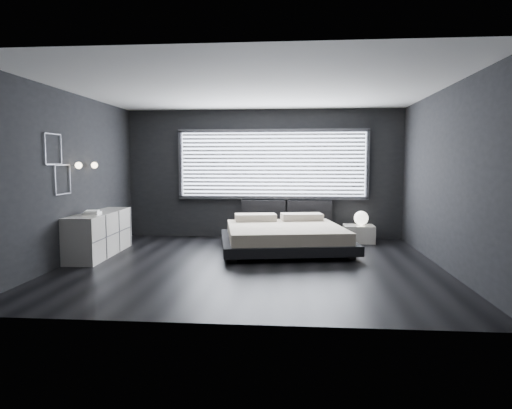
{
  "coord_description": "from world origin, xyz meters",
  "views": [
    {
      "loc": [
        0.7,
        -7.23,
        1.64
      ],
      "look_at": [
        0.0,
        0.85,
        0.9
      ],
      "focal_mm": 32.0,
      "sensor_mm": 36.0,
      "label": 1
    }
  ],
  "objects": [
    {
      "name": "wall_art_lower",
      "position": [
        -2.98,
        -0.3,
        1.38
      ],
      "size": [
        0.01,
        0.48,
        0.48
      ],
      "color": "#47474C",
      "rests_on": "ground"
    },
    {
      "name": "bed",
      "position": [
        0.5,
        1.27,
        0.28
      ],
      "size": [
        2.69,
        2.6,
        0.6
      ],
      "color": "black",
      "rests_on": "ground"
    },
    {
      "name": "wall_art_upper",
      "position": [
        -2.98,
        -0.55,
        1.85
      ],
      "size": [
        0.01,
        0.48,
        0.48
      ],
      "color": "#47474C",
      "rests_on": "ground"
    },
    {
      "name": "book_stack",
      "position": [
        -2.75,
        0.22,
        0.8
      ],
      "size": [
        0.3,
        0.37,
        0.07
      ],
      "color": "white",
      "rests_on": "dresser"
    },
    {
      "name": "room",
      "position": [
        0.0,
        0.0,
        1.4
      ],
      "size": [
        6.04,
        6.0,
        2.8
      ],
      "color": "black",
      "rests_on": "ground"
    },
    {
      "name": "headboard",
      "position": [
        0.51,
        2.64,
        0.57
      ],
      "size": [
        1.96,
        0.16,
        0.52
      ],
      "color": "black",
      "rests_on": "ground"
    },
    {
      "name": "nightstand",
      "position": [
        2.02,
        2.25,
        0.18
      ],
      "size": [
        0.61,
        0.51,
        0.36
      ],
      "primitive_type": "cube",
      "rotation": [
        0.0,
        0.0,
        -0.0
      ],
      "color": "silver",
      "rests_on": "ground"
    },
    {
      "name": "sconce_near",
      "position": [
        -2.88,
        0.05,
        1.6
      ],
      "size": [
        0.18,
        0.11,
        0.11
      ],
      "color": "silver",
      "rests_on": "ground"
    },
    {
      "name": "window",
      "position": [
        0.2,
        2.7,
        1.61
      ],
      "size": [
        4.14,
        0.09,
        1.52
      ],
      "color": "white",
      "rests_on": "ground"
    },
    {
      "name": "dresser",
      "position": [
        -2.78,
        0.54,
        0.38
      ],
      "size": [
        0.61,
        1.94,
        0.77
      ],
      "color": "silver",
      "rests_on": "ground"
    },
    {
      "name": "sconce_far",
      "position": [
        -2.88,
        0.65,
        1.6
      ],
      "size": [
        0.18,
        0.11,
        0.11
      ],
      "color": "silver",
      "rests_on": "ground"
    },
    {
      "name": "orb_lamp",
      "position": [
        2.06,
        2.28,
        0.5
      ],
      "size": [
        0.29,
        0.29,
        0.29
      ],
      "primitive_type": "sphere",
      "color": "white",
      "rests_on": "nightstand"
    }
  ]
}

